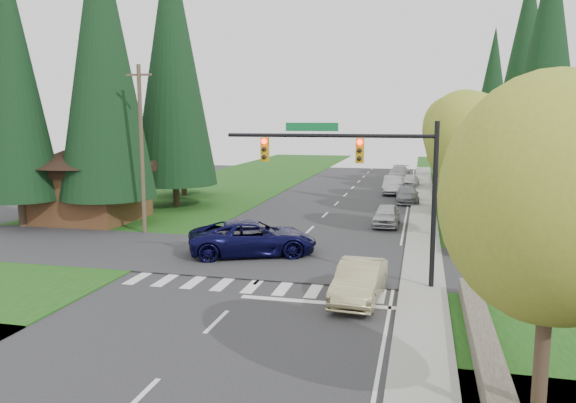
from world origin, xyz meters
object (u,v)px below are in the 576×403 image
(parked_car_b, at_px, (407,195))
(parked_car_c, at_px, (393,185))
(parked_car_e, at_px, (399,173))
(sedan_champagne, at_px, (359,281))
(parked_car_a, at_px, (387,215))
(suv_navy, at_px, (253,238))
(parked_car_d, at_px, (410,181))

(parked_car_b, xyz_separation_m, parked_car_c, (-1.40, 5.35, 0.15))
(parked_car_e, bearing_deg, parked_car_c, -87.39)
(sedan_champagne, height_order, parked_car_a, sedan_champagne)
(parked_car_b, distance_m, parked_car_c, 5.53)
(parked_car_b, bearing_deg, sedan_champagne, -95.24)
(suv_navy, xyz_separation_m, parked_car_c, (5.74, 25.42, -0.10))
(parked_car_a, bearing_deg, parked_car_d, 88.52)
(sedan_champagne, xyz_separation_m, parked_car_a, (0.06, 15.50, -0.06))
(suv_navy, height_order, parked_car_a, suv_navy)
(sedan_champagne, height_order, parked_car_e, parked_car_e)
(suv_navy, distance_m, parked_car_b, 21.31)
(sedan_champagne, distance_m, parked_car_b, 25.99)
(parked_car_a, relative_size, parked_car_c, 0.83)
(suv_navy, relative_size, parked_car_a, 1.60)
(suv_navy, xyz_separation_m, parked_car_b, (7.14, 20.08, -0.24))
(parked_car_c, height_order, parked_car_e, parked_car_c)
(sedan_champagne, relative_size, parked_car_e, 0.86)
(sedan_champagne, relative_size, parked_car_c, 0.94)
(suv_navy, distance_m, parked_car_d, 31.71)
(parked_car_c, distance_m, parked_car_e, 12.06)
(parked_car_d, bearing_deg, suv_navy, -97.54)
(suv_navy, relative_size, parked_car_b, 1.43)
(parked_car_b, bearing_deg, parked_car_d, 87.18)
(sedan_champagne, bearing_deg, parked_car_d, 91.88)
(parked_car_a, distance_m, parked_car_c, 15.82)
(sedan_champagne, distance_m, parked_car_c, 31.32)
(parked_car_c, bearing_deg, parked_car_a, -87.15)
(sedan_champagne, distance_m, parked_car_a, 15.50)
(suv_navy, bearing_deg, parked_car_c, -34.83)
(parked_car_d, bearing_deg, parked_car_a, -87.31)
(parked_car_c, xyz_separation_m, parked_car_e, (0.00, 12.06, -0.03))
(sedan_champagne, xyz_separation_m, parked_car_c, (-0.30, 31.31, 0.05))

